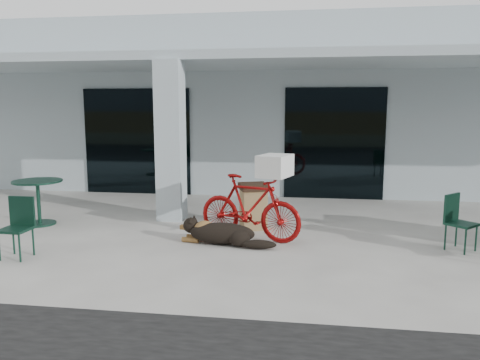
% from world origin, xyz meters
% --- Properties ---
extents(ground, '(80.00, 80.00, 0.00)m').
position_xyz_m(ground, '(0.00, 0.00, 0.00)').
color(ground, beige).
rests_on(ground, ground).
extents(building, '(22.00, 7.00, 4.50)m').
position_xyz_m(building, '(0.00, 8.50, 2.25)').
color(building, '#A7B4BD').
rests_on(building, ground).
extents(storefront_glass_left, '(2.80, 0.06, 2.70)m').
position_xyz_m(storefront_glass_left, '(-3.20, 4.98, 1.35)').
color(storefront_glass_left, black).
rests_on(storefront_glass_left, ground).
extents(storefront_glass_right, '(2.40, 0.06, 2.70)m').
position_xyz_m(storefront_glass_right, '(1.80, 4.98, 1.35)').
color(storefront_glass_right, black).
rests_on(storefront_glass_right, ground).
extents(column, '(0.50, 0.50, 3.12)m').
position_xyz_m(column, '(-1.50, 2.30, 1.56)').
color(column, '#A7B4BD').
rests_on(column, ground).
extents(overhang, '(22.00, 2.80, 0.18)m').
position_xyz_m(overhang, '(0.00, 3.60, 3.21)').
color(overhang, '#A7B4BD').
rests_on(overhang, column).
extents(bicycle, '(1.91, 1.06, 1.11)m').
position_xyz_m(bicycle, '(0.22, 1.06, 0.55)').
color(bicycle, maroon).
rests_on(bicycle, ground).
extents(laundry_basket, '(0.61, 0.71, 0.36)m').
position_xyz_m(laundry_basket, '(0.65, 0.92, 1.28)').
color(laundry_basket, white).
rests_on(laundry_basket, bicycle).
extents(dog, '(1.29, 0.63, 0.41)m').
position_xyz_m(dog, '(-0.18, 0.70, 0.21)').
color(dog, black).
rests_on(dog, ground).
extents(cup_near_dog, '(0.11, 0.11, 0.11)m').
position_xyz_m(cup_near_dog, '(-0.15, 0.84, 0.05)').
color(cup_near_dog, white).
rests_on(cup_near_dog, ground).
extents(cafe_table_near, '(1.09, 1.09, 0.85)m').
position_xyz_m(cafe_table_near, '(-3.89, 1.50, 0.43)').
color(cafe_table_near, '#13382A').
rests_on(cafe_table_near, ground).
extents(cafe_chair_near, '(0.42, 0.46, 0.90)m').
position_xyz_m(cafe_chair_near, '(-3.08, -0.44, 0.45)').
color(cafe_chair_near, '#13382A').
rests_on(cafe_chair_near, ground).
extents(cafe_chair_far_a, '(0.59, 0.59, 0.88)m').
position_xyz_m(cafe_chair_far_a, '(3.57, 0.90, 0.44)').
color(cafe_chair_far_a, '#13382A').
rests_on(cafe_chair_far_a, ground).
extents(trash_receptacle, '(0.63, 0.63, 0.84)m').
position_xyz_m(trash_receptacle, '(0.20, 1.80, 0.42)').
color(trash_receptacle, '#937A4C').
rests_on(trash_receptacle, ground).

